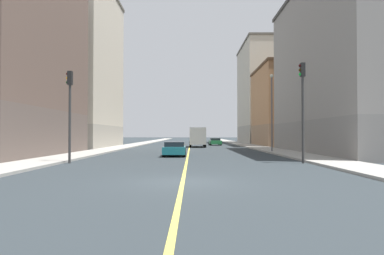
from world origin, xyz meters
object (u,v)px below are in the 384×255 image
building_left_far (269,94)px  traffic_light_right_near (71,104)px  traffic_light_left_near (303,99)px  street_lamp_left_near (273,105)px  building_left_mid (293,106)px  box_truck (198,137)px  car_teal (175,149)px  building_right_midblock (75,67)px  car_green (216,142)px  building_left_near (356,67)px  car_white (198,139)px

building_left_far → traffic_light_right_near: size_ratio=3.49×
traffic_light_left_near → street_lamp_left_near: 13.13m
street_lamp_left_near → traffic_light_right_near: bearing=-141.1°
building_left_mid → building_left_far: 18.03m
traffic_light_right_near → box_truck: traffic_light_right_near is taller
street_lamp_left_near → car_teal: size_ratio=1.80×
building_right_midblock → car_teal: bearing=-51.2°
traffic_light_left_near → box_truck: 29.69m
building_right_midblock → building_left_mid: bearing=11.5°
street_lamp_left_near → car_green: 24.81m
building_left_near → building_left_mid: 21.95m
street_lamp_left_near → car_green: size_ratio=1.71×
building_left_far → car_white: 20.44m
building_right_midblock → car_white: building_right_midblock is taller
building_left_far → car_teal: bearing=-112.1°
building_left_near → street_lamp_left_near: 8.86m
building_left_near → car_white: size_ratio=5.12×
traffic_light_left_near → car_green: size_ratio=1.41×
car_teal → street_lamp_left_near: bearing=29.8°
building_right_midblock → traffic_light_right_near: (8.90, -26.59, -7.55)m
car_white → car_teal: bearing=-92.9°
car_green → box_truck: size_ratio=0.59×
building_right_midblock → traffic_light_right_near: bearing=-71.5°
car_teal → building_left_mid: bearing=55.7°
building_left_mid → building_right_midblock: bearing=-168.5°
traffic_light_left_near → building_left_far: bearing=80.0°
building_left_far → traffic_light_left_near: size_ratio=3.20×
box_truck → building_left_near: bearing=-48.6°
building_left_near → car_white: 52.06m
building_left_far → traffic_light_right_near: (-24.12, -50.88, -6.60)m
car_teal → car_white: car_white is taller
building_left_near → car_green: bearing=115.4°
traffic_light_right_near → street_lamp_left_near: (16.20, 13.07, 1.01)m
traffic_light_right_near → street_lamp_left_near: bearing=38.9°
building_left_near → building_right_midblock: size_ratio=1.01×
building_left_near → building_left_far: 39.45m
street_lamp_left_near → building_right_midblock: bearing=151.7°
traffic_light_left_near → car_green: bearing=95.0°
building_left_mid → traffic_light_right_near: (-24.12, -33.32, -2.51)m
car_green → street_lamp_left_near: bearing=-80.0°
building_left_mid → street_lamp_left_near: 21.80m
building_left_mid → car_green: bearing=162.6°
car_green → car_teal: bearing=-100.5°
car_green → car_white: 23.74m
building_left_mid → car_teal: 31.80m
car_green → box_truck: (-3.16, -8.26, 0.92)m
building_left_near → box_truck: 24.22m
building_right_midblock → car_green: size_ratio=4.90×
building_left_mid → traffic_light_left_near: building_left_mid is taller
building_left_far → car_green: (-12.16, -13.75, -9.88)m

